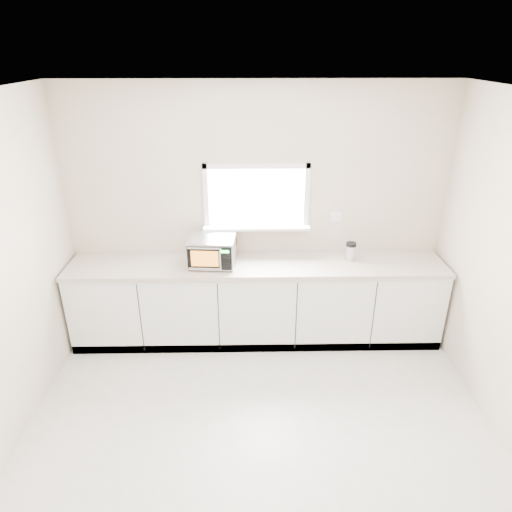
{
  "coord_description": "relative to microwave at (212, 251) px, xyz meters",
  "views": [
    {
      "loc": [
        -0.09,
        -2.59,
        2.99
      ],
      "look_at": [
        -0.01,
        1.55,
        1.07
      ],
      "focal_mm": 32.0,
      "sensor_mm": 36.0,
      "label": 1
    }
  ],
  "objects": [
    {
      "name": "countertop",
      "position": [
        0.46,
        0.03,
        -0.18
      ],
      "size": [
        3.92,
        0.64,
        0.04
      ],
      "primitive_type": "cube",
      "color": "#BDB39C",
      "rests_on": "cabinets"
    },
    {
      "name": "back_wall",
      "position": [
        0.46,
        0.34,
        0.29
      ],
      "size": [
        4.0,
        0.17,
        2.7
      ],
      "color": "beige",
      "rests_on": "ground"
    },
    {
      "name": "knife_block",
      "position": [
        0.14,
        0.11,
        -0.03
      ],
      "size": [
        0.12,
        0.21,
        0.29
      ],
      "rotation": [
        0.0,
        0.0,
        -0.15
      ],
      "color": "#432318",
      "rests_on": "countertop"
    },
    {
      "name": "coffee_grinder",
      "position": [
        1.45,
        0.11,
        -0.06
      ],
      "size": [
        0.14,
        0.14,
        0.19
      ],
      "rotation": [
        0.0,
        0.0,
        -0.31
      ],
      "color": "silver",
      "rests_on": "countertop"
    },
    {
      "name": "cabinets",
      "position": [
        0.46,
        0.04,
        -0.64
      ],
      "size": [
        3.92,
        0.6,
        0.88
      ],
      "primitive_type": "cube",
      "color": "silver",
      "rests_on": "ground"
    },
    {
      "name": "microwave",
      "position": [
        0.0,
        0.0,
        0.0
      ],
      "size": [
        0.49,
        0.41,
        0.3
      ],
      "rotation": [
        0.0,
        0.0,
        -0.07
      ],
      "color": "black",
      "rests_on": "countertop"
    },
    {
      "name": "cutting_board",
      "position": [
        0.11,
        0.28,
        -0.01
      ],
      "size": [
        0.3,
        0.07,
        0.3
      ],
      "primitive_type": "cylinder",
      "rotation": [
        1.4,
        0.0,
        0.0
      ],
      "color": "#A66340",
      "rests_on": "countertop"
    },
    {
      "name": "ground",
      "position": [
        0.46,
        -1.66,
        -1.08
      ],
      "size": [
        4.0,
        4.0,
        0.0
      ],
      "primitive_type": "plane",
      "color": "beige",
      "rests_on": "ground"
    }
  ]
}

